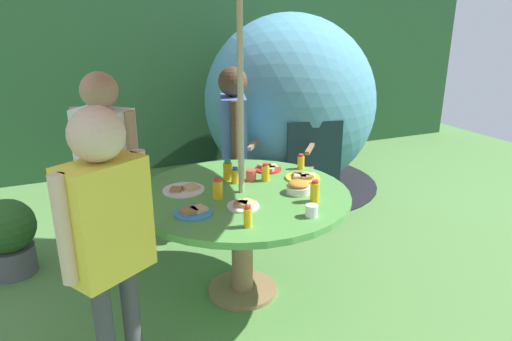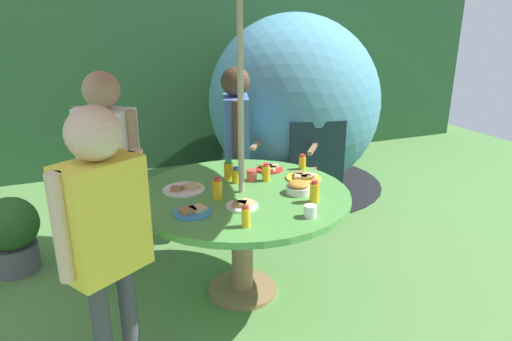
% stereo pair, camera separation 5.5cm
% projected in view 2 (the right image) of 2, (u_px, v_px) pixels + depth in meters
% --- Properties ---
extents(ground_plane, '(10.00, 10.00, 0.02)m').
position_uv_depth(ground_plane, '(243.00, 292.00, 3.03)').
color(ground_plane, '#548442').
extents(hedge_backdrop, '(9.00, 0.70, 2.13)m').
position_uv_depth(hedge_backdrop, '(149.00, 76.00, 5.47)').
color(hedge_backdrop, '#234C28').
rests_on(hedge_backdrop, ground_plane).
extents(garden_table, '(1.34, 1.34, 0.71)m').
position_uv_depth(garden_table, '(242.00, 209.00, 2.84)').
color(garden_table, '#93704C').
rests_on(garden_table, ground_plane).
extents(wooden_chair, '(0.68, 0.67, 0.95)m').
position_uv_depth(wooden_chair, '(288.00, 157.00, 4.03)').
color(wooden_chair, '#93704C').
rests_on(wooden_chair, ground_plane).
extents(dome_tent, '(2.34, 2.34, 1.79)m').
position_uv_depth(dome_tent, '(293.00, 103.00, 4.73)').
color(dome_tent, teal).
rests_on(dome_tent, ground_plane).
extents(potted_plant, '(0.38, 0.38, 0.56)m').
position_uv_depth(potted_plant, '(12.00, 233.00, 3.19)').
color(potted_plant, '#595960').
rests_on(potted_plant, ground_plane).
extents(child_in_blue_shirt, '(0.30, 0.44, 1.37)m').
position_uv_depth(child_in_blue_shirt, '(236.00, 129.00, 3.68)').
color(child_in_blue_shirt, navy).
rests_on(child_in_blue_shirt, ground_plane).
extents(child_in_white_shirt, '(0.41, 0.39, 1.41)m').
position_uv_depth(child_in_white_shirt, '(108.00, 149.00, 3.02)').
color(child_in_white_shirt, navy).
rests_on(child_in_white_shirt, ground_plane).
extents(child_in_yellow_shirt, '(0.42, 0.36, 1.40)m').
position_uv_depth(child_in_yellow_shirt, '(104.00, 218.00, 2.00)').
color(child_in_yellow_shirt, '#3F3F47').
rests_on(child_in_yellow_shirt, ground_plane).
extents(snack_bowl, '(0.15, 0.15, 0.08)m').
position_uv_depth(snack_bowl, '(299.00, 188.00, 2.77)').
color(snack_bowl, white).
rests_on(snack_bowl, garden_table).
extents(plate_far_left, '(0.26, 0.26, 0.03)m').
position_uv_depth(plate_far_left, '(184.00, 189.00, 2.82)').
color(plate_far_left, white).
rests_on(plate_far_left, garden_table).
extents(plate_near_right, '(0.18, 0.18, 0.03)m').
position_uv_depth(plate_near_right, '(242.00, 205.00, 2.57)').
color(plate_near_right, white).
rests_on(plate_near_right, garden_table).
extents(plate_mid_right, '(0.19, 0.19, 0.03)m').
position_uv_depth(plate_mid_right, '(270.00, 168.00, 3.19)').
color(plate_mid_right, red).
rests_on(plate_mid_right, garden_table).
extents(plate_back_edge, '(0.21, 0.21, 0.03)m').
position_uv_depth(plate_back_edge, '(192.00, 211.00, 2.49)').
color(plate_back_edge, '#338CD8').
rests_on(plate_back_edge, garden_table).
extents(plate_center_front, '(0.23, 0.23, 0.03)m').
position_uv_depth(plate_center_front, '(304.00, 177.00, 3.02)').
color(plate_center_front, yellow).
rests_on(plate_center_front, garden_table).
extents(juice_bottle_near_left, '(0.05, 0.05, 0.11)m').
position_uv_depth(juice_bottle_near_left, '(302.00, 162.00, 3.21)').
color(juice_bottle_near_left, yellow).
rests_on(juice_bottle_near_left, garden_table).
extents(juice_bottle_far_right, '(0.06, 0.06, 0.13)m').
position_uv_depth(juice_bottle_far_right, '(228.00, 171.00, 3.00)').
color(juice_bottle_far_right, yellow).
rests_on(juice_bottle_far_right, garden_table).
extents(juice_bottle_center_back, '(0.05, 0.05, 0.11)m').
position_uv_depth(juice_bottle_center_back, '(236.00, 176.00, 2.94)').
color(juice_bottle_center_back, yellow).
rests_on(juice_bottle_center_back, garden_table).
extents(juice_bottle_mid_left, '(0.06, 0.06, 0.13)m').
position_uv_depth(juice_bottle_mid_left, '(217.00, 189.00, 2.68)').
color(juice_bottle_mid_left, yellow).
rests_on(juice_bottle_mid_left, garden_table).
extents(juice_bottle_front_edge, '(0.05, 0.05, 0.13)m').
position_uv_depth(juice_bottle_front_edge, '(314.00, 192.00, 2.63)').
color(juice_bottle_front_edge, yellow).
rests_on(juice_bottle_front_edge, garden_table).
extents(juice_bottle_spot_a, '(0.05, 0.05, 0.12)m').
position_uv_depth(juice_bottle_spot_a, '(246.00, 217.00, 2.32)').
color(juice_bottle_spot_a, yellow).
rests_on(juice_bottle_spot_a, garden_table).
extents(juice_bottle_spot_b, '(0.05, 0.05, 0.12)m').
position_uv_depth(juice_bottle_spot_b, '(266.00, 173.00, 2.97)').
color(juice_bottle_spot_b, yellow).
rests_on(juice_bottle_spot_b, garden_table).
extents(cup_near, '(0.07, 0.07, 0.07)m').
position_uv_depth(cup_near, '(252.00, 175.00, 2.98)').
color(cup_near, '#E04C47').
rests_on(cup_near, garden_table).
extents(cup_far, '(0.07, 0.07, 0.07)m').
position_uv_depth(cup_far, '(310.00, 211.00, 2.44)').
color(cup_far, white).
rests_on(cup_far, garden_table).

